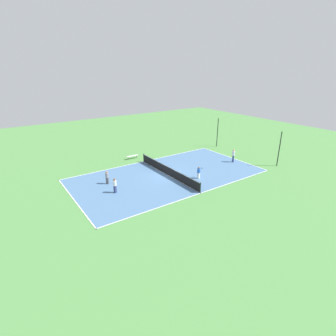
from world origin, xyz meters
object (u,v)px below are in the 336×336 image
at_px(fence_post_back_right, 279,149).
at_px(tennis_ball_right_alley, 196,152).
at_px(tennis_ball_far_baseline, 210,173).
at_px(fence_post_back_left, 217,133).
at_px(player_far_white, 233,155).
at_px(player_baseline_gray, 107,177).
at_px(tennis_net, 168,171).
at_px(player_near_white, 115,185).
at_px(player_near_blue, 199,172).
at_px(bench, 132,156).

bearing_deg(fence_post_back_right, tennis_ball_right_alley, -154.65).
distance_m(tennis_ball_far_baseline, fence_post_back_left, 11.98).
relative_size(player_far_white, fence_post_back_left, 0.39).
xyz_separation_m(player_far_white, fence_post_back_right, (4.19, 3.54, 1.20)).
relative_size(player_baseline_gray, tennis_ball_right_alley, 21.46).
distance_m(tennis_net, tennis_ball_far_baseline, 5.08).
bearing_deg(fence_post_back_right, player_near_white, -103.00).
height_order(tennis_ball_right_alley, fence_post_back_left, fence_post_back_left).
xyz_separation_m(tennis_net, player_near_blue, (2.75, 2.30, 0.21)).
bearing_deg(tennis_net, player_baseline_gray, -104.32).
xyz_separation_m(player_near_white, tennis_ball_right_alley, (-5.56, 15.32, -0.84)).
distance_m(player_near_blue, tennis_ball_right_alley, 9.72).
relative_size(tennis_net, fence_post_back_left, 2.55).
bearing_deg(fence_post_back_left, player_near_blue, -53.20).
height_order(player_near_white, tennis_ball_right_alley, player_near_white).
bearing_deg(fence_post_back_right, fence_post_back_left, 180.00).
bearing_deg(fence_post_back_right, tennis_net, -112.24).
xyz_separation_m(fence_post_back_left, fence_post_back_right, (10.79, 0.00, 0.00)).
relative_size(player_near_white, tennis_ball_right_alley, 22.66).
distance_m(bench, fence_post_back_right, 19.10).
xyz_separation_m(tennis_net, tennis_ball_right_alley, (-4.81, 8.36, -0.53)).
relative_size(player_near_blue, fence_post_back_left, 0.31).
height_order(player_near_white, player_near_blue, player_near_white).
relative_size(tennis_net, player_baseline_gray, 7.80).
xyz_separation_m(bench, player_near_white, (8.37, -6.31, 0.50)).
height_order(player_near_white, player_far_white, player_far_white).
distance_m(tennis_net, tennis_ball_right_alley, 9.66).
bearing_deg(fence_post_back_right, player_near_blue, -103.63).
bearing_deg(tennis_ball_far_baseline, tennis_net, -119.10).
bearing_deg(player_near_white, fence_post_back_left, -11.42).
height_order(player_far_white, player_near_blue, player_far_white).
relative_size(bench, tennis_ball_far_baseline, 24.15).
bearing_deg(player_baseline_gray, fence_post_back_left, -115.94).
bearing_deg(fence_post_back_left, player_baseline_gray, -79.58).
xyz_separation_m(tennis_net, player_baseline_gray, (-1.72, -6.76, 0.25)).
xyz_separation_m(player_near_white, fence_post_back_left, (-6.14, 20.15, 1.34)).
relative_size(player_far_white, fence_post_back_right, 0.39).
bearing_deg(fence_post_back_right, player_baseline_gray, -109.64).
distance_m(player_baseline_gray, player_far_white, 16.67).
distance_m(player_baseline_gray, fence_post_back_left, 20.33).
xyz_separation_m(tennis_ball_far_baseline, fence_post_back_right, (2.94, 8.78, 2.18)).
distance_m(fence_post_back_left, fence_post_back_right, 10.79).
bearing_deg(tennis_net, player_near_white, -83.92).
xyz_separation_m(player_near_white, player_far_white, (0.47, 16.61, 0.15)).
distance_m(player_near_white, fence_post_back_right, 20.73).
bearing_deg(bench, tennis_ball_far_baseline, -63.31).
bearing_deg(player_near_blue, fence_post_back_right, -31.60).
bearing_deg(fence_post_back_left, bench, -99.16).
height_order(tennis_ball_far_baseline, fence_post_back_right, fence_post_back_right).
distance_m(player_baseline_gray, player_near_blue, 10.10).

